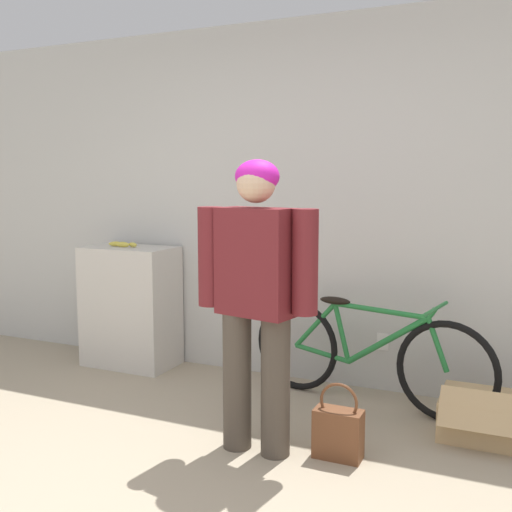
% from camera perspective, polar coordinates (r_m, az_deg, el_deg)
% --- Properties ---
extents(wall_back, '(8.00, 0.07, 2.60)m').
position_cam_1_polar(wall_back, '(4.34, 5.27, 4.97)').
color(wall_back, silver).
rests_on(wall_back, ground_plane).
extents(side_shelf, '(0.71, 0.43, 0.95)m').
position_cam_1_polar(side_shelf, '(4.87, -11.84, -4.71)').
color(side_shelf, beige).
rests_on(side_shelf, ground_plane).
extents(person, '(0.68, 0.28, 1.58)m').
position_cam_1_polar(person, '(3.17, 0.01, -3.09)').
color(person, '#4C4238').
rests_on(person, ground_plane).
extents(bicycle, '(1.67, 0.47, 0.71)m').
position_cam_1_polar(bicycle, '(4.02, 10.42, -9.14)').
color(bicycle, black).
rests_on(bicycle, ground_plane).
extents(banana, '(0.28, 0.08, 0.04)m').
position_cam_1_polar(banana, '(4.81, -12.54, 1.10)').
color(banana, '#EAD64C').
rests_on(banana, side_shelf).
extents(handbag, '(0.26, 0.13, 0.41)m').
position_cam_1_polar(handbag, '(3.34, 7.84, -16.24)').
color(handbag, brown).
rests_on(handbag, ground_plane).
extents(cardboard_box, '(0.51, 0.51, 0.32)m').
position_cam_1_polar(cardboard_box, '(3.80, 21.10, -14.07)').
color(cardboard_box, tan).
rests_on(cardboard_box, ground_plane).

